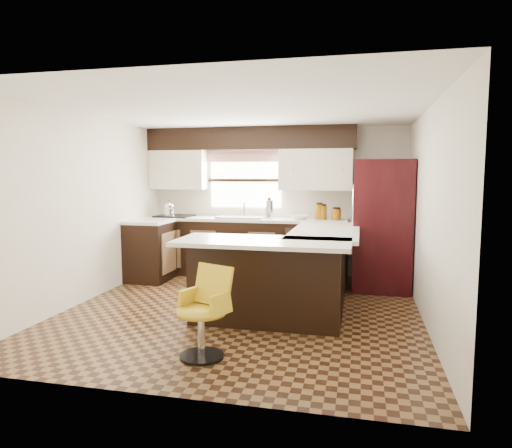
% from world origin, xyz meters
% --- Properties ---
extents(floor, '(4.40, 4.40, 0.00)m').
position_xyz_m(floor, '(0.00, 0.00, 0.00)').
color(floor, '#49301A').
rests_on(floor, ground).
extents(ceiling, '(4.40, 4.40, 0.00)m').
position_xyz_m(ceiling, '(0.00, 0.00, 2.40)').
color(ceiling, silver).
rests_on(ceiling, wall_back).
extents(wall_back, '(4.40, 0.00, 4.40)m').
position_xyz_m(wall_back, '(0.00, 2.20, 1.20)').
color(wall_back, beige).
rests_on(wall_back, floor).
extents(wall_front, '(4.40, 0.00, 4.40)m').
position_xyz_m(wall_front, '(0.00, -2.20, 1.20)').
color(wall_front, beige).
rests_on(wall_front, floor).
extents(wall_left, '(0.00, 4.40, 4.40)m').
position_xyz_m(wall_left, '(-2.10, 0.00, 1.20)').
color(wall_left, beige).
rests_on(wall_left, floor).
extents(wall_right, '(0.00, 4.40, 4.40)m').
position_xyz_m(wall_right, '(2.10, 0.00, 1.20)').
color(wall_right, beige).
rests_on(wall_right, floor).
extents(base_cab_back, '(3.30, 0.60, 0.90)m').
position_xyz_m(base_cab_back, '(-0.45, 1.90, 0.45)').
color(base_cab_back, black).
rests_on(base_cab_back, floor).
extents(base_cab_left, '(0.60, 0.70, 0.90)m').
position_xyz_m(base_cab_left, '(-1.80, 1.25, 0.45)').
color(base_cab_left, black).
rests_on(base_cab_left, floor).
extents(counter_back, '(3.30, 0.60, 0.04)m').
position_xyz_m(counter_back, '(-0.45, 1.90, 0.92)').
color(counter_back, silver).
rests_on(counter_back, base_cab_back).
extents(counter_left, '(0.60, 0.70, 0.04)m').
position_xyz_m(counter_left, '(-1.80, 1.25, 0.92)').
color(counter_left, silver).
rests_on(counter_left, base_cab_left).
extents(soffit, '(3.40, 0.35, 0.36)m').
position_xyz_m(soffit, '(-0.40, 2.03, 2.22)').
color(soffit, black).
rests_on(soffit, wall_back).
extents(upper_cab_left, '(0.94, 0.35, 0.64)m').
position_xyz_m(upper_cab_left, '(-1.62, 2.03, 1.72)').
color(upper_cab_left, beige).
rests_on(upper_cab_left, wall_back).
extents(upper_cab_right, '(1.14, 0.35, 0.64)m').
position_xyz_m(upper_cab_right, '(0.68, 2.03, 1.72)').
color(upper_cab_right, beige).
rests_on(upper_cab_right, wall_back).
extents(window_pane, '(1.20, 0.02, 0.90)m').
position_xyz_m(window_pane, '(-0.50, 2.18, 1.55)').
color(window_pane, white).
rests_on(window_pane, wall_back).
extents(valance, '(1.30, 0.06, 0.18)m').
position_xyz_m(valance, '(-0.50, 2.14, 1.94)').
color(valance, '#D19B93').
rests_on(valance, wall_back).
extents(sink, '(0.75, 0.45, 0.03)m').
position_xyz_m(sink, '(-0.50, 1.88, 0.96)').
color(sink, '#B2B2B7').
rests_on(sink, counter_back).
extents(dishwasher, '(0.58, 0.03, 0.78)m').
position_xyz_m(dishwasher, '(0.55, 1.61, 0.43)').
color(dishwasher, black).
rests_on(dishwasher, floor).
extents(cooktop, '(0.58, 0.50, 0.02)m').
position_xyz_m(cooktop, '(-1.65, 1.88, 0.96)').
color(cooktop, black).
rests_on(cooktop, counter_back).
extents(peninsula_long, '(0.60, 1.95, 0.90)m').
position_xyz_m(peninsula_long, '(0.90, 0.62, 0.45)').
color(peninsula_long, black).
rests_on(peninsula_long, floor).
extents(peninsula_return, '(1.65, 0.60, 0.90)m').
position_xyz_m(peninsula_return, '(0.38, -0.35, 0.45)').
color(peninsula_return, black).
rests_on(peninsula_return, floor).
extents(counter_pen_long, '(0.84, 1.95, 0.04)m').
position_xyz_m(counter_pen_long, '(0.95, 0.62, 0.92)').
color(counter_pen_long, silver).
rests_on(counter_pen_long, peninsula_long).
extents(counter_pen_return, '(1.89, 0.84, 0.04)m').
position_xyz_m(counter_pen_return, '(0.35, -0.44, 0.92)').
color(counter_pen_return, silver).
rests_on(counter_pen_return, peninsula_return).
extents(refrigerator, '(0.79, 0.76, 1.85)m').
position_xyz_m(refrigerator, '(1.68, 1.47, 0.93)').
color(refrigerator, black).
rests_on(refrigerator, floor).
extents(bar_chair, '(0.58, 0.58, 0.83)m').
position_xyz_m(bar_chair, '(0.01, -1.45, 0.41)').
color(bar_chair, gold).
rests_on(bar_chair, floor).
extents(kettle, '(0.19, 0.19, 0.25)m').
position_xyz_m(kettle, '(-1.74, 1.88, 1.10)').
color(kettle, silver).
rests_on(kettle, cooktop).
extents(percolator, '(0.13, 0.13, 0.30)m').
position_xyz_m(percolator, '(-0.04, 1.90, 1.09)').
color(percolator, silver).
rests_on(percolator, counter_back).
extents(mixing_bowl, '(0.34, 0.34, 0.07)m').
position_xyz_m(mixing_bowl, '(0.45, 1.90, 0.98)').
color(mixing_bowl, white).
rests_on(mixing_bowl, counter_back).
extents(canister_large, '(0.13, 0.13, 0.24)m').
position_xyz_m(canister_large, '(0.75, 1.92, 1.06)').
color(canister_large, '#7C4D07').
rests_on(canister_large, counter_back).
extents(canister_med, '(0.12, 0.12, 0.22)m').
position_xyz_m(canister_med, '(0.81, 1.92, 1.05)').
color(canister_med, '#7C4D07').
rests_on(canister_med, counter_back).
extents(canister_small, '(0.14, 0.14, 0.17)m').
position_xyz_m(canister_small, '(1.02, 1.92, 1.03)').
color(canister_small, '#7C4D07').
rests_on(canister_small, counter_back).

